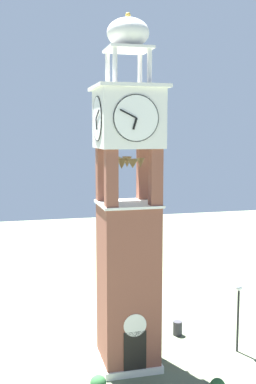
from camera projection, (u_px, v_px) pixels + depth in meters
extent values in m
plane|color=#5B664C|center=(128.00, 363.00, 23.36)|extent=(80.00, 80.00, 0.00)
cube|color=brown|center=(128.00, 286.00, 22.84)|extent=(2.65, 2.65, 8.04)
cube|color=silver|center=(128.00, 360.00, 23.34)|extent=(2.85, 2.85, 0.35)
cube|color=black|center=(135.00, 354.00, 21.92)|extent=(1.10, 0.04, 2.20)
cylinder|color=silver|center=(135.00, 325.00, 21.74)|extent=(1.10, 0.04, 1.10)
cube|color=brown|center=(111.00, 180.00, 20.89)|extent=(0.56, 0.56, 2.72)
cube|color=brown|center=(156.00, 178.00, 21.40)|extent=(0.56, 0.56, 2.72)
cube|color=brown|center=(102.00, 175.00, 22.91)|extent=(0.56, 0.56, 2.72)
cube|color=brown|center=(143.00, 174.00, 23.42)|extent=(0.56, 0.56, 2.72)
cube|color=silver|center=(128.00, 204.00, 22.32)|extent=(2.81, 2.81, 0.12)
cone|color=brown|center=(141.00, 163.00, 22.12)|extent=(0.40, 0.40, 0.44)
cone|color=brown|center=(127.00, 162.00, 22.66)|extent=(0.47, 0.47, 0.54)
cone|color=brown|center=(116.00, 163.00, 22.24)|extent=(0.46, 0.46, 0.54)
cone|color=brown|center=(122.00, 164.00, 21.55)|extent=(0.54, 0.54, 0.51)
cone|color=brown|center=(133.00, 164.00, 21.52)|extent=(0.56, 0.56, 0.44)
cube|color=silver|center=(128.00, 119.00, 21.80)|extent=(2.89, 2.89, 2.72)
cylinder|color=white|center=(136.00, 118.00, 20.39)|extent=(2.07, 0.05, 2.07)
torus|color=black|center=(136.00, 118.00, 20.39)|extent=(2.09, 0.06, 2.09)
cube|color=black|center=(135.00, 124.00, 20.35)|extent=(0.23, 0.03, 0.52)
cube|color=black|center=(128.00, 114.00, 20.22)|extent=(0.77, 0.03, 0.41)
cylinder|color=white|center=(121.00, 120.00, 23.22)|extent=(2.07, 0.05, 2.07)
torus|color=black|center=(121.00, 120.00, 23.22)|extent=(2.09, 0.06, 2.09)
cube|color=black|center=(119.00, 125.00, 23.29)|extent=(0.23, 0.03, 0.52)
cube|color=black|center=(113.00, 116.00, 23.16)|extent=(0.77, 0.03, 0.41)
cylinder|color=white|center=(97.00, 119.00, 21.45)|extent=(0.05, 2.07, 2.07)
torus|color=black|center=(97.00, 119.00, 21.45)|extent=(0.06, 2.09, 2.09)
cube|color=black|center=(96.00, 124.00, 21.39)|extent=(0.03, 0.23, 0.52)
cube|color=black|center=(97.00, 114.00, 21.05)|extent=(0.03, 0.77, 0.41)
cylinder|color=white|center=(158.00, 119.00, 22.16)|extent=(0.05, 2.07, 2.07)
torus|color=black|center=(158.00, 119.00, 22.16)|extent=(0.06, 2.09, 2.09)
cube|color=black|center=(159.00, 124.00, 22.14)|extent=(0.03, 0.23, 0.52)
cube|color=black|center=(162.00, 115.00, 21.80)|extent=(0.03, 0.77, 0.41)
cube|color=silver|center=(128.00, 88.00, 21.62)|extent=(3.25, 3.25, 0.16)
cylinder|color=silver|center=(115.00, 65.00, 20.55)|extent=(0.22, 0.22, 1.59)
cylinder|color=silver|center=(149.00, 67.00, 20.94)|extent=(0.22, 0.22, 1.59)
cylinder|color=silver|center=(108.00, 70.00, 22.08)|extent=(0.22, 0.22, 1.59)
cylinder|color=silver|center=(140.00, 71.00, 22.47)|extent=(0.22, 0.22, 1.59)
cube|color=silver|center=(128.00, 49.00, 21.40)|extent=(2.03, 2.03, 0.12)
ellipsoid|color=silver|center=(128.00, 33.00, 21.31)|extent=(1.95, 1.95, 1.34)
sphere|color=#B79338|center=(128.00, 15.00, 21.20)|extent=(0.24, 0.24, 0.24)
cylinder|color=black|center=(238.00, 321.00, 24.42)|extent=(0.12, 0.12, 3.32)
sphere|color=silver|center=(239.00, 287.00, 24.19)|extent=(0.36, 0.36, 0.36)
cylinder|color=#2D2D33|center=(178.00, 328.00, 26.58)|extent=(0.52, 0.52, 0.80)
ellipsoid|color=#28562D|center=(98.00, 383.00, 20.93)|extent=(0.73, 0.73, 0.66)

